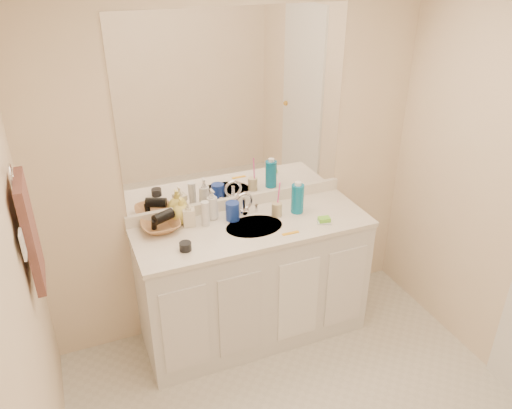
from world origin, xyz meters
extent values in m
cube|color=beige|center=(0.00, 1.30, 1.20)|extent=(2.60, 0.02, 2.40)
cube|color=beige|center=(-1.30, 0.00, 1.20)|extent=(0.02, 2.60, 2.40)
cube|color=silver|center=(0.00, 1.02, 0.42)|extent=(1.50, 0.55, 0.85)
cube|color=silver|center=(0.00, 1.02, 0.86)|extent=(1.52, 0.57, 0.03)
cube|color=white|center=(0.00, 1.29, 0.92)|extent=(1.52, 0.03, 0.08)
cylinder|color=beige|center=(0.00, 1.00, 0.87)|extent=(0.37, 0.37, 0.02)
cylinder|color=silver|center=(0.00, 1.18, 0.94)|extent=(0.02, 0.02, 0.11)
cube|color=white|center=(0.00, 1.29, 1.56)|extent=(1.48, 0.01, 1.20)
cylinder|color=navy|center=(-0.10, 1.14, 0.94)|extent=(0.11, 0.11, 0.12)
cylinder|color=tan|center=(0.19, 1.08, 0.93)|extent=(0.08, 0.08, 0.09)
cylinder|color=#FF43AD|center=(0.20, 1.08, 1.03)|extent=(0.01, 0.04, 0.19)
cylinder|color=#0C709B|center=(0.34, 1.07, 0.98)|extent=(0.11, 0.11, 0.20)
cube|color=silver|center=(0.43, 0.88, 0.89)|extent=(0.11, 0.10, 0.01)
cube|color=#74DA35|center=(0.43, 0.88, 0.90)|extent=(0.08, 0.06, 0.03)
cube|color=#F6AA19|center=(0.17, 0.84, 0.88)|extent=(0.11, 0.02, 0.00)
cylinder|color=black|center=(-0.48, 0.90, 0.91)|extent=(0.08, 0.08, 0.05)
cylinder|color=silver|center=(-0.28, 1.14, 0.96)|extent=(0.06, 0.06, 0.16)
imported|color=silver|center=(-0.21, 1.20, 0.98)|extent=(0.09, 0.09, 0.21)
imported|color=beige|center=(-0.37, 1.18, 0.96)|extent=(0.09, 0.09, 0.17)
imported|color=#EEDC5C|center=(-0.41, 1.24, 0.97)|extent=(0.15, 0.15, 0.17)
imported|color=#97653C|center=(-0.56, 1.19, 0.91)|extent=(0.24, 0.24, 0.06)
cylinder|color=black|center=(-0.54, 1.19, 0.97)|extent=(0.15, 0.12, 0.07)
torus|color=silver|center=(-1.27, 0.77, 1.55)|extent=(0.01, 0.11, 0.11)
cube|color=#4D2D29|center=(-1.25, 0.77, 1.25)|extent=(0.04, 0.32, 0.55)
cube|color=white|center=(-1.27, 0.57, 1.30)|extent=(0.01, 0.08, 0.13)
camera|label=1|loc=(-1.03, -1.53, 2.47)|focal=35.00mm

